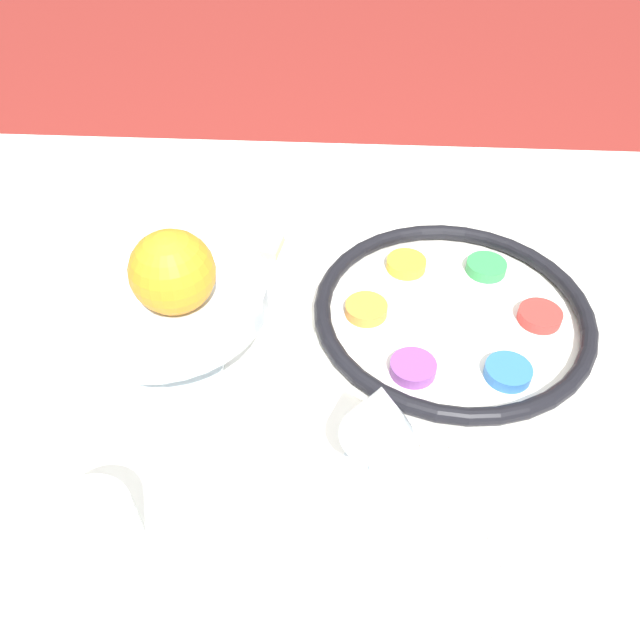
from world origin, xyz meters
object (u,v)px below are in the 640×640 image
object	(u,v)px
seder_plate	(452,314)
orange_fruit	(172,272)
wine_glass	(379,415)
bread_plate	(250,234)
fruit_stand	(164,300)
cup_mid	(94,532)
napkin_roll	(235,225)

from	to	relation	value
seder_plate	orange_fruit	bearing A→B (deg)	22.13
wine_glass	bread_plate	xyz separation A→B (m)	(0.17, -0.37, -0.08)
seder_plate	bread_plate	distance (m)	0.31
wine_glass	orange_fruit	size ratio (longest dim) A/B	1.64
fruit_stand	bread_plate	size ratio (longest dim) A/B	1.20
orange_fruit	cup_mid	size ratio (longest dim) A/B	1.05
bread_plate	napkin_roll	bearing A→B (deg)	-3.61
wine_glass	fruit_stand	world-z (taller)	wine_glass
orange_fruit	bread_plate	distance (m)	0.32
orange_fruit	bread_plate	size ratio (longest dim) A/B	0.45
napkin_roll	seder_plate	bearing A→B (deg)	151.19
orange_fruit	napkin_roll	world-z (taller)	orange_fruit
napkin_roll	cup_mid	xyz separation A→B (m)	(0.05, 0.46, 0.01)
cup_mid	fruit_stand	bearing A→B (deg)	-95.94
seder_plate	fruit_stand	world-z (taller)	fruit_stand
orange_fruit	wine_glass	bearing A→B (deg)	153.67
bread_plate	cup_mid	size ratio (longest dim) A/B	2.34
orange_fruit	bread_plate	bearing A→B (deg)	-94.48
wine_glass	cup_mid	bearing A→B (deg)	20.87
bread_plate	napkin_roll	xyz separation A→B (m)	(0.02, -0.00, 0.01)
napkin_roll	cup_mid	distance (m)	0.46
orange_fruit	bread_plate	world-z (taller)	orange_fruit
seder_plate	cup_mid	xyz separation A→B (m)	(0.34, 0.30, 0.02)
fruit_stand	orange_fruit	xyz separation A→B (m)	(-0.03, 0.03, 0.06)
wine_glass	napkin_roll	bearing A→B (deg)	-62.66
bread_plate	cup_mid	xyz separation A→B (m)	(0.07, 0.46, 0.02)
bread_plate	napkin_roll	world-z (taller)	napkin_roll
seder_plate	bread_plate	world-z (taller)	seder_plate
bread_plate	wine_glass	bearing A→B (deg)	114.85
wine_glass	bread_plate	bearing A→B (deg)	-65.15
orange_fruit	seder_plate	bearing A→B (deg)	-157.87
seder_plate	napkin_roll	distance (m)	0.33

